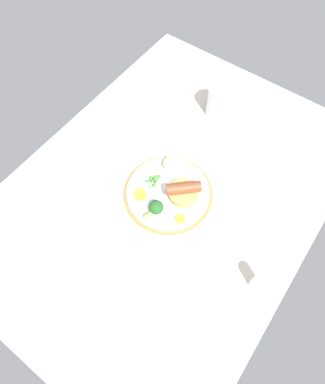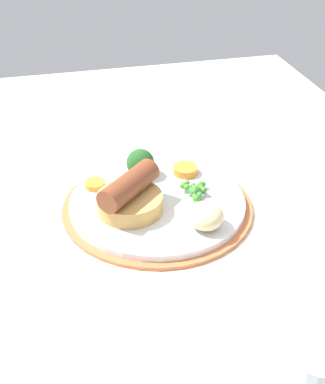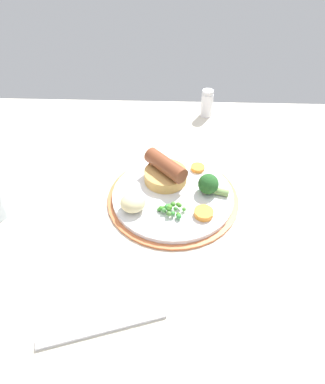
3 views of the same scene
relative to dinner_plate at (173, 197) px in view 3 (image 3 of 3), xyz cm
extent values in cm
cube|color=beige|center=(1.55, 0.87, -2.07)|extent=(110.00, 80.00, 3.00)
cylinder|color=#CC6B3D|center=(0.00, 0.00, -0.32)|extent=(25.26, 25.26, 0.50)
cylinder|color=silver|center=(0.00, 0.00, 0.13)|extent=(23.24, 23.24, 1.40)
cylinder|color=tan|center=(1.42, -3.97, 1.95)|extent=(8.46, 8.46, 2.23)
cylinder|color=#472614|center=(1.42, -3.97, 2.91)|extent=(6.77, 6.77, 0.30)
cylinder|color=brown|center=(1.42, -3.97, 4.62)|extent=(8.64, 8.87, 3.12)
sphere|color=#428728|center=(-1.25, 3.99, 1.74)|extent=(0.87, 0.87, 0.87)
sphere|color=#448C3C|center=(1.48, 5.28, 1.70)|extent=(0.87, 0.87, 0.87)
sphere|color=#408E2E|center=(0.66, 5.26, 1.95)|extent=(0.88, 0.88, 0.88)
sphere|color=#4D842D|center=(1.71, 4.68, 1.62)|extent=(0.80, 0.80, 0.80)
sphere|color=#399228|center=(2.08, 4.70, 1.56)|extent=(0.93, 0.93, 0.93)
sphere|color=green|center=(1.03, 4.70, 1.96)|extent=(1.00, 1.00, 1.00)
sphere|color=green|center=(0.63, 4.42, 1.98)|extent=(0.80, 0.80, 0.80)
sphere|color=#49932C|center=(0.52, 5.00, 2.11)|extent=(1.00, 1.00, 1.00)
sphere|color=#469831|center=(-2.07, 4.68, 1.46)|extent=(0.76, 0.76, 0.76)
sphere|color=#488A2A|center=(-1.02, 6.22, 1.60)|extent=(0.87, 0.87, 0.87)
sphere|color=green|center=(-1.14, 6.57, 1.51)|extent=(0.95, 0.95, 0.95)
sphere|color=#4C8926|center=(-1.00, 3.79, 1.76)|extent=(0.85, 0.85, 0.85)
sphere|color=#488A31|center=(-0.09, 4.05, 2.04)|extent=(0.90, 0.90, 0.90)
sphere|color=green|center=(-0.10, 6.06, 1.72)|extent=(0.78, 0.78, 0.78)
sphere|color=#40823A|center=(-0.50, 5.06, 1.96)|extent=(0.75, 0.75, 0.75)
sphere|color=#4B8336|center=(0.61, 6.16, 1.72)|extent=(0.91, 0.91, 0.91)
sphere|color=#428E33|center=(2.46, 4.69, 1.20)|extent=(0.73, 0.73, 0.73)
sphere|color=#235623|center=(-6.66, -0.86, 2.80)|extent=(3.94, 3.94, 3.94)
cylinder|color=#7A9E56|center=(-9.16, -0.10, 1.52)|extent=(3.14, 2.15, 1.38)
ellipsoid|color=beige|center=(7.19, 4.33, 2.45)|extent=(4.71, 4.56, 3.23)
cylinder|color=orange|center=(-5.02, -7.60, 1.24)|extent=(3.62, 3.62, 0.81)
cylinder|color=orange|center=(-5.57, 5.42, 1.36)|extent=(3.54, 3.54, 1.06)
cube|color=silver|center=(9.31, 26.30, -0.27)|extent=(17.67, 6.86, 0.60)
cylinder|color=silver|center=(-8.16, -32.00, 2.43)|extent=(3.03, 3.03, 5.98)
cylinder|color=silver|center=(-8.16, -32.00, 5.92)|extent=(2.87, 2.87, 1.00)
camera|label=1|loc=(-38.47, -26.05, 83.98)|focal=32.00mm
camera|label=2|loc=(56.99, -13.27, 40.38)|focal=50.00mm
camera|label=3|loc=(0.21, 47.89, 45.65)|focal=32.00mm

